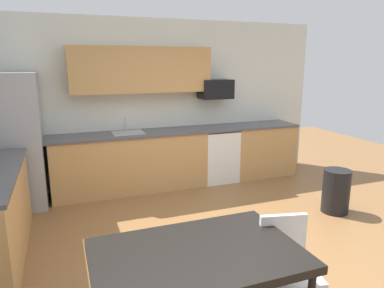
{
  "coord_description": "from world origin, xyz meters",
  "views": [
    {
      "loc": [
        -1.53,
        -3.06,
        2.01
      ],
      "look_at": [
        0.0,
        1.0,
        1.0
      ],
      "focal_mm": 32.8,
      "sensor_mm": 36.0,
      "label": 1
    }
  ],
  "objects": [
    {
      "name": "wall_back",
      "position": [
        0.0,
        2.65,
        1.35
      ],
      "size": [
        5.8,
        0.1,
        2.7
      ],
      "primitive_type": "cube",
      "color": "silver",
      "rests_on": "ground"
    },
    {
      "name": "upper_cabinets_back",
      "position": [
        -0.3,
        2.43,
        1.9
      ],
      "size": [
        2.2,
        0.34,
        0.7
      ],
      "primitive_type": "cube",
      "color": "tan"
    },
    {
      "name": "sink_faucet",
      "position": [
        -0.58,
        2.48,
        1.04
      ],
      "size": [
        0.02,
        0.02,
        0.24
      ],
      "primitive_type": "cylinder",
      "color": "#B2B5BA",
      "rests_on": "countertop_back"
    },
    {
      "name": "countertop_back",
      "position": [
        0.0,
        2.3,
        0.92
      ],
      "size": [
        4.8,
        0.64,
        0.04
      ],
      "primitive_type": "cube",
      "color": "#4C4C51",
      "rests_on": "cabinet_run_back"
    },
    {
      "name": "trash_bin",
      "position": [
        1.9,
        0.47,
        0.3
      ],
      "size": [
        0.36,
        0.36,
        0.6
      ],
      "primitive_type": "cylinder",
      "color": "black",
      "rests_on": "ground"
    },
    {
      "name": "cabinet_run_back_right",
      "position": [
        1.83,
        2.3,
        0.45
      ],
      "size": [
        1.15,
        0.6,
        0.9
      ],
      "primitive_type": "cube",
      "color": "tan",
      "rests_on": "ground"
    },
    {
      "name": "sink_basin",
      "position": [
        -0.58,
        2.3,
        0.88
      ],
      "size": [
        0.48,
        0.4,
        0.14
      ],
      "primitive_type": "cube",
      "color": "#A5A8AD",
      "rests_on": "countertop_back"
    },
    {
      "name": "refrigerator",
      "position": [
        -2.18,
        2.22,
        0.94
      ],
      "size": [
        0.76,
        0.7,
        1.88
      ],
      "primitive_type": "cube",
      "color": "#9EA0A5",
      "rests_on": "ground"
    },
    {
      "name": "microwave",
      "position": [
        0.95,
        2.4,
        1.57
      ],
      "size": [
        0.54,
        0.36,
        0.32
      ],
      "primitive_type": "cube",
      "color": "black"
    },
    {
      "name": "oven_range",
      "position": [
        0.95,
        2.3,
        0.46
      ],
      "size": [
        0.6,
        0.6,
        0.91
      ],
      "color": "white",
      "rests_on": "ground"
    },
    {
      "name": "dining_table",
      "position": [
        -0.75,
        -1.08,
        0.71
      ],
      "size": [
        1.4,
        0.9,
        0.77
      ],
      "color": "black",
      "rests_on": "ground"
    },
    {
      "name": "ground_plane",
      "position": [
        0.0,
        0.0,
        0.0
      ],
      "size": [
        12.0,
        12.0,
        0.0
      ],
      "primitive_type": "plane",
      "color": "olive"
    },
    {
      "name": "cabinet_run_back",
      "position": [
        -0.55,
        2.3,
        0.45
      ],
      "size": [
        2.4,
        0.6,
        0.9
      ],
      "primitive_type": "cube",
      "color": "tan",
      "rests_on": "ground"
    },
    {
      "name": "chair_near_table",
      "position": [
        0.01,
        -1.04,
        0.5
      ],
      "size": [
        0.48,
        0.48,
        0.85
      ],
      "color": "white",
      "rests_on": "ground"
    }
  ]
}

